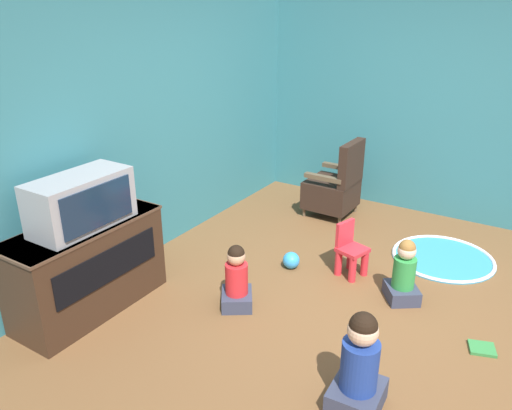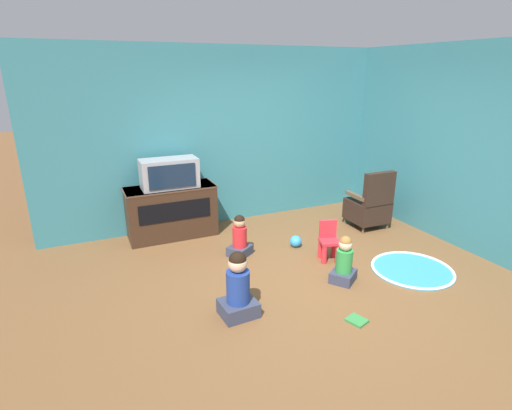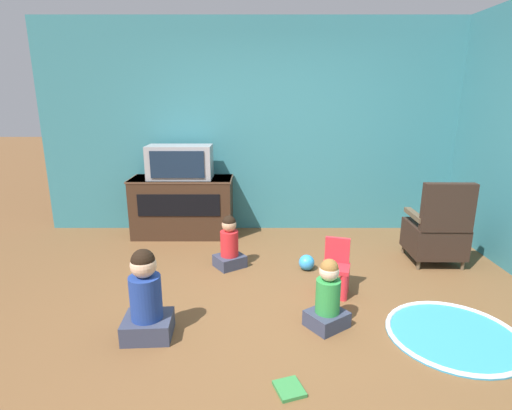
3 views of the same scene
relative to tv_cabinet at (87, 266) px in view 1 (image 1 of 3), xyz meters
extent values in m
plane|color=brown|center=(1.17, -1.93, -0.39)|extent=(30.00, 30.00, 0.00)
cube|color=teal|center=(0.90, 0.34, 0.95)|extent=(5.46, 0.12, 2.69)
cube|color=teal|center=(3.57, -2.27, 0.95)|extent=(0.12, 5.32, 2.69)
cube|color=#382316|center=(0.00, 0.00, -0.01)|extent=(1.25, 0.51, 0.75)
cube|color=#503626|center=(0.00, 0.00, 0.35)|extent=(1.27, 0.52, 0.02)
cube|color=black|center=(0.00, -0.26, 0.08)|extent=(1.00, 0.01, 0.27)
cube|color=#939399|center=(0.00, -0.03, 0.57)|extent=(0.78, 0.37, 0.41)
cube|color=#142338|center=(0.00, -0.22, 0.57)|extent=(0.64, 0.02, 0.32)
cylinder|color=brown|center=(3.09, -0.64, -0.34)|extent=(0.04, 0.04, 0.10)
cylinder|color=brown|center=(2.63, -0.63, -0.34)|extent=(0.04, 0.04, 0.10)
cylinder|color=brown|center=(3.08, -1.09, -0.34)|extent=(0.04, 0.04, 0.10)
cylinder|color=brown|center=(2.62, -1.08, -0.34)|extent=(0.04, 0.04, 0.10)
cube|color=black|center=(2.86, -0.86, -0.13)|extent=(0.55, 0.55, 0.32)
cube|color=black|center=(2.85, -1.09, 0.28)|extent=(0.51, 0.11, 0.49)
cube|color=brown|center=(3.09, -0.86, 0.14)|extent=(0.08, 0.46, 0.05)
cube|color=brown|center=(2.62, -0.86, 0.14)|extent=(0.08, 0.46, 0.05)
cylinder|color=red|center=(1.54, -1.67, -0.25)|extent=(0.07, 0.07, 0.28)
cylinder|color=red|center=(1.71, -1.72, -0.25)|extent=(0.07, 0.07, 0.28)
cylinder|color=red|center=(1.59, -1.52, -0.25)|extent=(0.07, 0.07, 0.28)
cylinder|color=red|center=(1.76, -1.57, -0.25)|extent=(0.07, 0.07, 0.28)
cube|color=red|center=(1.65, -1.62, -0.13)|extent=(0.30, 0.29, 0.04)
cube|color=red|center=(1.68, -1.52, 0.00)|extent=(0.22, 0.10, 0.23)
cylinder|color=teal|center=(2.42, -2.28, -0.38)|extent=(0.98, 0.98, 0.01)
torus|color=silver|center=(2.42, -2.28, -0.38)|extent=(0.98, 0.98, 0.04)
cube|color=#33384C|center=(0.66, -1.01, -0.33)|extent=(0.38, 0.37, 0.13)
cylinder|color=red|center=(0.66, -1.01, -0.13)|extent=(0.19, 0.19, 0.27)
sphere|color=tan|center=(0.66, -1.01, 0.08)|extent=(0.15, 0.15, 0.15)
sphere|color=black|center=(0.66, -1.01, 0.10)|extent=(0.14, 0.14, 0.14)
cube|color=#33384C|center=(0.13, -2.27, -0.31)|extent=(0.37, 0.33, 0.15)
cylinder|color=navy|center=(0.13, -2.27, -0.07)|extent=(0.23, 0.23, 0.33)
sphere|color=#D8AD8C|center=(0.13, -2.27, 0.19)|extent=(0.19, 0.19, 0.19)
sphere|color=black|center=(0.13, -2.27, 0.22)|extent=(0.17, 0.17, 0.17)
cube|color=#33384C|center=(1.49, -2.14, -0.33)|extent=(0.38, 0.37, 0.13)
cylinder|color=#2D8C3F|center=(1.49, -2.14, -0.13)|extent=(0.19, 0.19, 0.27)
sphere|color=beige|center=(1.49, -2.14, 0.08)|extent=(0.15, 0.15, 0.15)
sphere|color=olive|center=(1.49, -2.14, 0.10)|extent=(0.14, 0.14, 0.14)
sphere|color=#3399E5|center=(1.46, -1.09, -0.31)|extent=(0.16, 0.16, 0.16)
cube|color=#337F3D|center=(1.14, -2.85, -0.38)|extent=(0.21, 0.22, 0.02)
camera|label=1|loc=(-2.26, -3.04, 1.99)|focal=35.00mm
camera|label=2|loc=(-1.12, -5.48, 1.94)|focal=28.00mm
camera|label=3|loc=(0.94, -4.91, 1.35)|focal=28.00mm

